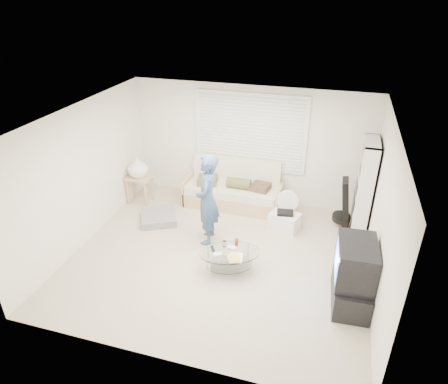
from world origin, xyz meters
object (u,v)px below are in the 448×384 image
(futon_sofa, at_px, (233,191))
(bookshelf, at_px, (364,187))
(coffee_table, at_px, (229,256))
(tv_unit, at_px, (353,275))

(futon_sofa, distance_m, bookshelf, 2.65)
(bookshelf, height_order, coffee_table, bookshelf)
(futon_sofa, relative_size, bookshelf, 1.12)
(futon_sofa, height_order, bookshelf, bookshelf)
(futon_sofa, relative_size, coffee_table, 1.77)
(tv_unit, distance_m, coffee_table, 1.95)
(futon_sofa, relative_size, tv_unit, 1.95)
(bookshelf, height_order, tv_unit, bookshelf)
(futon_sofa, xyz_separation_m, tv_unit, (2.45, -2.38, 0.18))
(futon_sofa, xyz_separation_m, coffee_table, (0.53, -2.17, -0.03))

